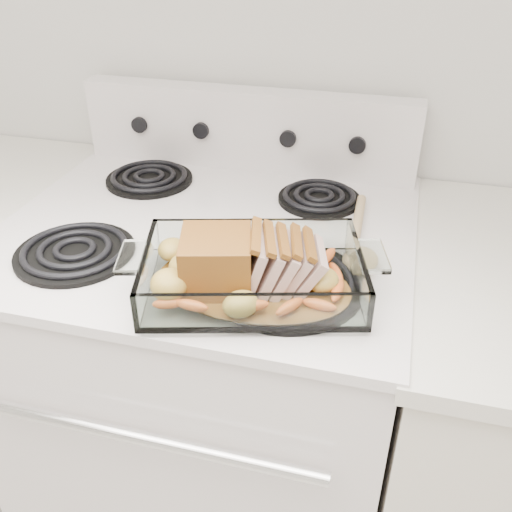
# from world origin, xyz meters

# --- Properties ---
(electric_range) EXTENTS (0.78, 0.70, 1.12)m
(electric_range) POSITION_xyz_m (0.00, 1.66, 0.48)
(electric_range) COLOR silver
(electric_range) RESTS_ON ground
(baking_dish) EXTENTS (0.34, 0.22, 0.07)m
(baking_dish) POSITION_xyz_m (0.14, 1.47, 0.96)
(baking_dish) COLOR silver
(baking_dish) RESTS_ON electric_range
(pork_roast) EXTENTS (0.22, 0.11, 0.09)m
(pork_roast) POSITION_xyz_m (0.12, 1.47, 0.99)
(pork_roast) COLOR brown
(pork_roast) RESTS_ON baking_dish
(roast_vegetables) EXTENTS (0.33, 0.18, 0.04)m
(roast_vegetables) POSITION_xyz_m (0.14, 1.50, 0.97)
(roast_vegetables) COLOR orange
(roast_vegetables) RESTS_ON baking_dish
(wooden_spoon) EXTENTS (0.06, 0.28, 0.02)m
(wooden_spoon) POSITION_xyz_m (0.29, 1.64, 0.94)
(wooden_spoon) COLOR tan
(wooden_spoon) RESTS_ON electric_range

